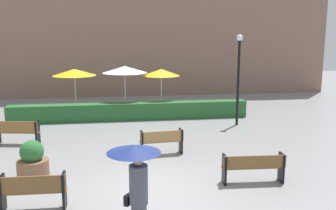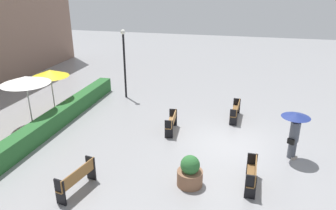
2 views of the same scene
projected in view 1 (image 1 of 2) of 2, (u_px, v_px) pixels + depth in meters
The scene contains 13 objects.
ground_plane at pixel (151, 188), 10.22m from camera, with size 60.00×60.00×0.00m, color gray.
bench_near_right at pixel (254, 166), 10.46m from camera, with size 1.78×0.46×0.84m.
bench_mid_center at pixel (162, 140), 12.93m from camera, with size 1.53×0.49×0.87m.
bench_far_left at pixel (17, 131), 14.14m from camera, with size 1.70×0.67×0.93m.
bench_near_left at pixel (33, 190), 8.83m from camera, with size 1.55×0.40×0.89m.
pedestrian_with_umbrella at pixel (136, 175), 7.53m from camera, with size 1.10×1.10×1.97m.
planter_pot at pixel (33, 162), 10.83m from camera, with size 0.90×0.90×1.14m.
lamp_post at pixel (239, 71), 16.85m from camera, with size 0.28×0.28×4.11m.
patio_umbrella_yellow at pixel (74, 72), 19.76m from camera, with size 2.28×2.28×2.32m.
patio_umbrella_white at pixel (125, 70), 19.09m from camera, with size 2.29×2.29×2.53m.
patio_umbrella_yellow_far at pixel (161, 72), 19.32m from camera, with size 1.93×1.93×2.36m.
hedge_strip at pixel (131, 111), 18.28m from camera, with size 11.55×0.70×0.83m, color #28602D.
building_facade at pixel (126, 19), 24.81m from camera, with size 28.00×1.20×10.26m, color #846656.
Camera 1 is at (-0.92, -9.58, 4.14)m, focal length 39.98 mm.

